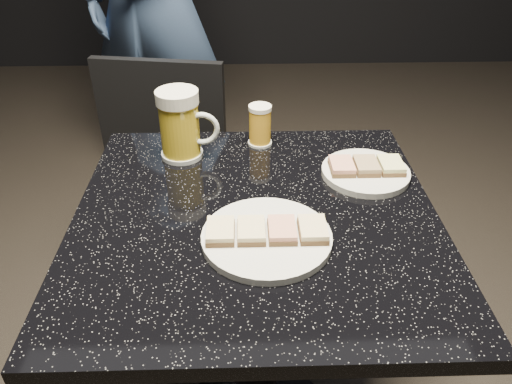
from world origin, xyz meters
TOP-DOWN VIEW (x-y plane):
  - plate_large at (0.02, -0.08)m, footprint 0.23×0.23m
  - plate_small at (0.24, 0.13)m, footprint 0.19×0.19m
  - table at (0.00, 0.00)m, footprint 0.70×0.70m
  - beer_mug at (-0.16, 0.23)m, footprint 0.14×0.10m
  - beer_tumbler at (0.02, 0.29)m, footprint 0.06×0.06m
  - chair at (-0.28, 0.47)m, footprint 0.44×0.44m
  - canapes_on_plate_large at (0.02, -0.08)m, footprint 0.21×0.07m
  - canapes_on_plate_small at (0.24, 0.13)m, footprint 0.16×0.07m

SIDE VIEW (x-z plane):
  - chair at x=-0.28m, z-range 0.07..0.93m
  - table at x=0.00m, z-range 0.13..0.88m
  - plate_large at x=0.02m, z-range 0.75..0.76m
  - plate_small at x=0.24m, z-range 0.75..0.76m
  - canapes_on_plate_large at x=0.02m, z-range 0.76..0.78m
  - canapes_on_plate_small at x=0.24m, z-range 0.76..0.78m
  - beer_tumbler at x=0.02m, z-range 0.75..0.85m
  - beer_mug at x=-0.16m, z-range 0.75..0.91m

